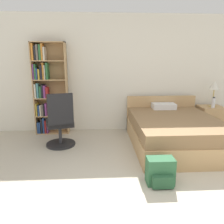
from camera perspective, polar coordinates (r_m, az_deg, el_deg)
name	(u,v)px	position (r m, az deg, el deg)	size (l,w,h in m)	color
wall_back	(128,74)	(5.07, 4.27, 9.83)	(9.00, 0.06, 2.60)	silver
bookshelf	(46,88)	(4.98, -16.77, 6.13)	(0.72, 0.26, 1.98)	tan
bed	(173,131)	(4.38, 15.70, -4.69)	(1.56, 2.03, 0.82)	tan
office_chair	(60,124)	(4.18, -13.39, -2.95)	(0.60, 0.67, 1.05)	#232326
nightstand	(210,119)	(5.47, 24.21, -1.71)	(0.52, 0.49, 0.59)	tan
table_lamp	(214,87)	(5.35, 25.19, 5.95)	(0.22, 0.22, 0.56)	tan
water_bottle	(213,103)	(5.28, 24.97, 2.25)	(0.08, 0.08, 0.24)	silver
backpack_green	(160,172)	(3.06, 12.53, -15.03)	(0.36, 0.29, 0.36)	#2D603D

